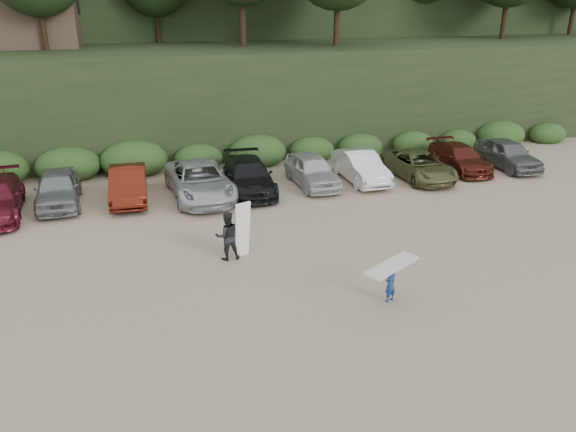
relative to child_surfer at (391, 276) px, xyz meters
name	(u,v)px	position (x,y,z in m)	size (l,w,h in m)	color
ground	(313,284)	(-1.96, 1.73, -0.87)	(120.00, 120.00, 0.00)	tan
parked_cars	(177,182)	(-5.54, 11.67, -0.10)	(36.82, 6.04, 1.63)	silver
child_surfer	(391,276)	(0.00, 0.00, 0.00)	(2.15, 1.59, 1.29)	navy
adult_surfer	(229,235)	(-4.33, 4.39, 0.05)	(1.35, 0.73, 2.15)	black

